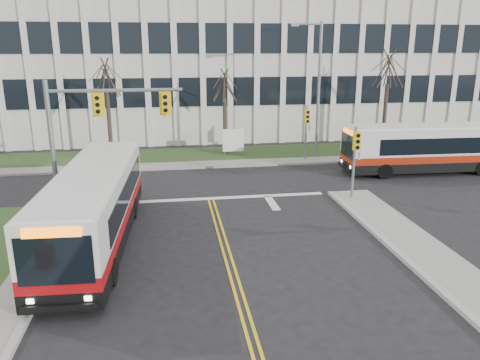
% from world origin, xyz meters
% --- Properties ---
extents(ground, '(120.00, 120.00, 0.00)m').
position_xyz_m(ground, '(0.00, 0.00, 0.00)').
color(ground, black).
rests_on(ground, ground).
extents(sidewalk_cross, '(44.00, 1.60, 0.14)m').
position_xyz_m(sidewalk_cross, '(5.00, 15.20, 0.07)').
color(sidewalk_cross, '#9E9B93').
rests_on(sidewalk_cross, ground).
extents(building_lawn, '(44.00, 5.00, 0.12)m').
position_xyz_m(building_lawn, '(5.00, 18.00, 0.06)').
color(building_lawn, '#314E21').
rests_on(building_lawn, ground).
extents(office_building, '(40.00, 16.00, 12.00)m').
position_xyz_m(office_building, '(5.00, 30.00, 6.00)').
color(office_building, silver).
rests_on(office_building, ground).
extents(mast_arm_signal, '(6.11, 0.38, 6.20)m').
position_xyz_m(mast_arm_signal, '(-5.62, 7.16, 4.26)').
color(mast_arm_signal, slate).
rests_on(mast_arm_signal, ground).
extents(signal_pole_near, '(0.34, 0.39, 3.80)m').
position_xyz_m(signal_pole_near, '(7.20, 6.90, 2.50)').
color(signal_pole_near, slate).
rests_on(signal_pole_near, ground).
extents(signal_pole_far, '(0.34, 0.39, 3.80)m').
position_xyz_m(signal_pole_far, '(7.20, 15.40, 2.50)').
color(signal_pole_far, slate).
rests_on(signal_pole_far, ground).
extents(streetlight, '(2.15, 0.25, 9.20)m').
position_xyz_m(streetlight, '(8.03, 16.20, 5.19)').
color(streetlight, slate).
rests_on(streetlight, ground).
extents(directory_sign, '(1.50, 0.12, 2.00)m').
position_xyz_m(directory_sign, '(2.50, 17.50, 1.17)').
color(directory_sign, slate).
rests_on(directory_sign, ground).
extents(tree_left, '(1.80, 1.80, 7.70)m').
position_xyz_m(tree_left, '(-6.00, 18.00, 5.51)').
color(tree_left, '#42352B').
rests_on(tree_left, ground).
extents(tree_mid, '(1.80, 1.80, 6.82)m').
position_xyz_m(tree_mid, '(2.00, 18.20, 4.88)').
color(tree_mid, '#42352B').
rests_on(tree_mid, ground).
extents(tree_right, '(1.80, 1.80, 8.25)m').
position_xyz_m(tree_right, '(14.00, 18.00, 5.91)').
color(tree_right, '#42352B').
rests_on(tree_right, ground).
extents(bus_main, '(2.95, 11.31, 2.99)m').
position_xyz_m(bus_main, '(-5.00, 3.20, 1.49)').
color(bus_main, silver).
rests_on(bus_main, ground).
extents(bus_cross, '(11.03, 2.71, 2.92)m').
position_xyz_m(bus_cross, '(14.11, 11.38, 1.46)').
color(bus_cross, silver).
rests_on(bus_cross, ground).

